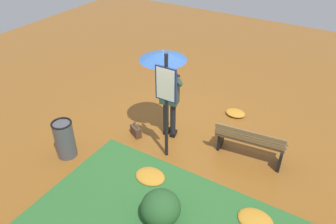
{
  "coord_description": "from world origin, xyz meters",
  "views": [
    {
      "loc": [
        -3.06,
        5.24,
        4.62
      ],
      "look_at": [
        -0.14,
        0.43,
        0.85
      ],
      "focal_mm": 35.23,
      "sensor_mm": 36.0,
      "label": 1
    }
  ],
  "objects_px": {
    "info_sign_post": "(166,96)",
    "handbag": "(136,131)",
    "park_bench": "(250,142)",
    "person_with_umbrella": "(166,73)",
    "trash_bin": "(65,139)"
  },
  "relations": [
    {
      "from": "person_with_umbrella",
      "to": "handbag",
      "type": "bearing_deg",
      "value": 36.66
    },
    {
      "from": "info_sign_post",
      "to": "trash_bin",
      "type": "xyz_separation_m",
      "value": [
        1.78,
        1.07,
        -1.03
      ]
    },
    {
      "from": "info_sign_post",
      "to": "handbag",
      "type": "relative_size",
      "value": 6.22
    },
    {
      "from": "info_sign_post",
      "to": "park_bench",
      "type": "xyz_separation_m",
      "value": [
        -1.49,
        -0.82,
        -1.04
      ]
    },
    {
      "from": "info_sign_post",
      "to": "handbag",
      "type": "xyz_separation_m",
      "value": [
        0.94,
        -0.21,
        -1.32
      ]
    },
    {
      "from": "info_sign_post",
      "to": "handbag",
      "type": "bearing_deg",
      "value": -12.73
    },
    {
      "from": "info_sign_post",
      "to": "handbag",
      "type": "height_order",
      "value": "info_sign_post"
    },
    {
      "from": "park_bench",
      "to": "trash_bin",
      "type": "relative_size",
      "value": 1.68
    },
    {
      "from": "info_sign_post",
      "to": "trash_bin",
      "type": "relative_size",
      "value": 2.76
    },
    {
      "from": "park_bench",
      "to": "trash_bin",
      "type": "height_order",
      "value": "trash_bin"
    },
    {
      "from": "handbag",
      "to": "park_bench",
      "type": "height_order",
      "value": "park_bench"
    },
    {
      "from": "handbag",
      "to": "park_bench",
      "type": "bearing_deg",
      "value": -165.86
    },
    {
      "from": "person_with_umbrella",
      "to": "info_sign_post",
      "type": "relative_size",
      "value": 0.89
    },
    {
      "from": "info_sign_post",
      "to": "trash_bin",
      "type": "height_order",
      "value": "info_sign_post"
    },
    {
      "from": "park_bench",
      "to": "trash_bin",
      "type": "xyz_separation_m",
      "value": [
        3.27,
        1.9,
        0.02
      ]
    }
  ]
}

